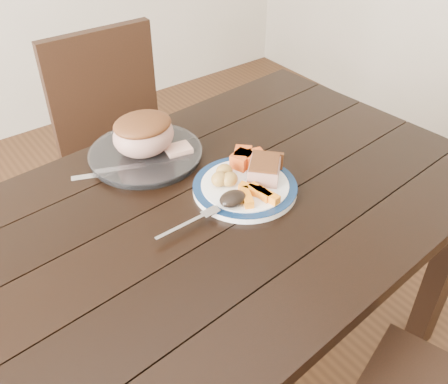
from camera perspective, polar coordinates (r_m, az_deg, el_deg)
dining_table at (r=1.28m, az=-3.43°, el=-5.98°), size 1.67×1.03×0.75m
chair_far at (r=1.94m, az=-11.51°, el=5.38°), size 0.43×0.44×0.93m
dinner_plate at (r=1.29m, az=2.40°, el=0.48°), size 0.27×0.27×0.02m
plate_rim at (r=1.29m, az=2.41°, el=0.78°), size 0.27×0.27×0.02m
serving_platter at (r=1.43m, az=-8.92°, el=4.20°), size 0.31×0.31×0.02m
pork_slice at (r=1.30m, az=4.64°, el=2.53°), size 0.12×0.12×0.04m
roasted_potatoes at (r=1.28m, az=0.04°, el=1.79°), size 0.08×0.08×0.04m
carrot_batons at (r=1.24m, az=3.73°, el=-0.19°), size 0.09×0.11×0.02m
pumpkin_wedges at (r=1.35m, az=2.55°, el=3.88°), size 0.10×0.09×0.04m
dark_mushroom at (r=1.21m, az=1.01°, el=-0.76°), size 0.07×0.05×0.03m
fork at (r=1.17m, az=-3.59°, el=-3.35°), size 0.18×0.03×0.00m
roast_joint at (r=1.40m, az=-9.17°, el=6.41°), size 0.17×0.15×0.11m
cut_slice at (r=1.41m, az=-5.24°, el=4.84°), size 0.08×0.07×0.02m
carving_knife at (r=1.39m, az=-8.10°, el=2.99°), size 0.30×0.14×0.01m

